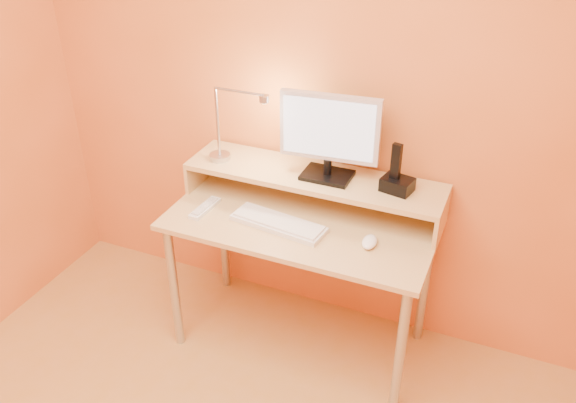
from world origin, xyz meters
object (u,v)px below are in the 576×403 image
at_px(phone_dock, 397,185).
at_px(mouse, 369,242).
at_px(monitor_panel, 330,128).
at_px(lamp_base, 220,157).
at_px(keyboard, 278,224).
at_px(remote_control, 205,208).

relative_size(phone_dock, mouse, 1.21).
relative_size(monitor_panel, mouse, 4.13).
height_order(lamp_base, mouse, lamp_base).
bearing_deg(keyboard, remote_control, -171.14).
height_order(lamp_base, remote_control, lamp_base).
bearing_deg(lamp_base, mouse, -13.25).
bearing_deg(keyboard, mouse, 9.13).
height_order(monitor_panel, phone_dock, monitor_panel).
bearing_deg(mouse, lamp_base, 163.84).
bearing_deg(phone_dock, mouse, -90.73).
bearing_deg(remote_control, keyboard, 5.20).
xyz_separation_m(monitor_panel, mouse, (0.27, -0.23, -0.38)).
bearing_deg(keyboard, lamp_base, 160.34).
xyz_separation_m(lamp_base, phone_dock, (0.85, 0.03, 0.02)).
bearing_deg(phone_dock, monitor_panel, -170.35).
distance_m(phone_dock, remote_control, 0.88).
height_order(keyboard, mouse, mouse).
distance_m(keyboard, remote_control, 0.37).
bearing_deg(lamp_base, keyboard, -27.16).
xyz_separation_m(phone_dock, mouse, (-0.05, -0.22, -0.17)).
relative_size(lamp_base, remote_control, 0.51).
bearing_deg(lamp_base, phone_dock, 2.02).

